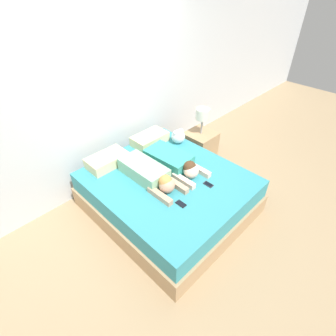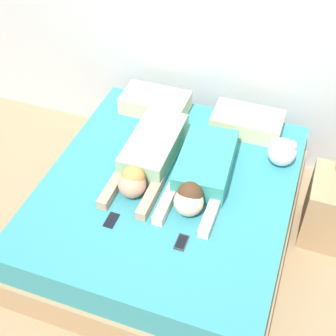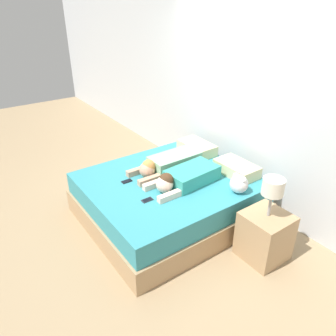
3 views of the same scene
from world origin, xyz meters
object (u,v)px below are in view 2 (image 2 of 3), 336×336
at_px(bed, 168,210).
at_px(person_left, 148,156).
at_px(cell_phone_left, 111,220).
at_px(person_right, 201,173).
at_px(plush_toy, 282,151).
at_px(cell_phone_right, 181,242).
at_px(pillow_head_left, 155,103).
at_px(pillow_head_right, 247,122).

relative_size(bed, person_left, 2.09).
height_order(bed, cell_phone_left, cell_phone_left).
xyz_separation_m(bed, person_right, (0.21, 0.09, 0.37)).
distance_m(cell_phone_left, plush_toy, 1.30).
bearing_deg(person_left, cell_phone_right, -52.51).
bearing_deg(bed, cell_phone_right, -61.16).
height_order(person_right, cell_phone_left, person_right).
bearing_deg(plush_toy, pillow_head_left, 164.94).
xyz_separation_m(bed, plush_toy, (0.69, 0.48, 0.39)).
xyz_separation_m(pillow_head_right, cell_phone_left, (-0.61, -1.20, -0.07)).
bearing_deg(bed, pillow_head_right, 63.50).
height_order(person_left, plush_toy, person_left).
bearing_deg(bed, person_left, 147.23).
distance_m(bed, plush_toy, 0.93).
relative_size(pillow_head_right, cell_phone_right, 4.37).
xyz_separation_m(cell_phone_right, plush_toy, (0.45, 0.93, 0.10)).
bearing_deg(person_right, cell_phone_right, -85.97).
bearing_deg(person_right, bed, -157.47).
relative_size(bed, cell_phone_right, 16.05).
relative_size(bed, cell_phone_left, 16.05).
distance_m(person_right, cell_phone_right, 0.55).
xyz_separation_m(pillow_head_right, person_right, (-0.17, -0.68, 0.02)).
relative_size(cell_phone_left, plush_toy, 0.57).
height_order(bed, cell_phone_right, cell_phone_right).
height_order(pillow_head_left, pillow_head_right, same).
xyz_separation_m(pillow_head_left, plush_toy, (1.08, -0.29, 0.04)).
xyz_separation_m(pillow_head_right, person_left, (-0.57, -0.64, 0.02)).
bearing_deg(person_left, pillow_head_left, 106.39).
bearing_deg(pillow_head_left, plush_toy, -15.06).
xyz_separation_m(pillow_head_left, cell_phone_left, (0.15, -1.20, -0.07)).
xyz_separation_m(cell_phone_left, plush_toy, (0.93, 0.91, 0.10)).
distance_m(bed, cell_phone_right, 0.59).
height_order(person_left, cell_phone_left, person_left).
distance_m(person_left, cell_phone_right, 0.73).
bearing_deg(plush_toy, cell_phone_left, -135.45).
distance_m(person_left, plush_toy, 0.95).
distance_m(bed, person_left, 0.43).
xyz_separation_m(bed, cell_phone_left, (-0.23, -0.44, 0.28)).
xyz_separation_m(person_right, plush_toy, (0.48, 0.39, 0.02)).
distance_m(pillow_head_right, cell_phone_left, 1.35).
bearing_deg(cell_phone_right, bed, 118.84).
distance_m(pillow_head_right, cell_phone_right, 1.22).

